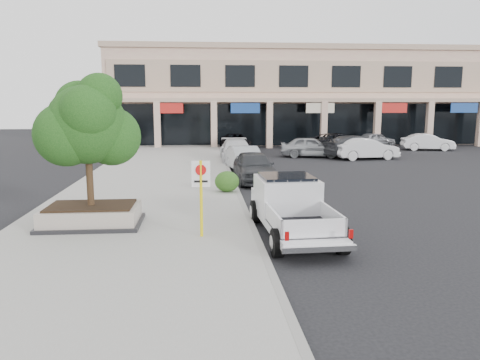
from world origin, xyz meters
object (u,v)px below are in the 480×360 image
Objects in this scene: no_parking_sign at (201,188)px; lot_car_a at (311,147)px; lot_car_d at (339,142)px; lot_car_e at (375,140)px; lot_car_f at (428,142)px; lot_car_b at (366,149)px; curb_car_b at (245,159)px; planter at (92,215)px; planter_tree at (92,125)px; curb_car_a at (254,167)px; pickup_truck at (294,208)px; curb_car_d at (235,142)px; lot_car_c at (357,146)px; curb_car_c at (236,151)px.

lot_car_a is (8.29, 21.05, -0.85)m from no_parking_sign.
lot_car_d reaches higher than lot_car_e.
lot_car_d reaches higher than lot_car_f.
lot_car_a reaches higher than lot_car_b.
curb_car_b is (2.65, 14.07, -0.88)m from no_parking_sign.
planter is 23.63m from lot_car_b.
planter_tree is 10.90m from curb_car_a.
lot_car_a is at bearing 68.50° from no_parking_sign.
planter_tree is at bearing 48.97° from planter.
lot_car_d is (11.70, 25.01, -0.85)m from no_parking_sign.
pickup_truck is 26.55m from curb_car_d.
planter_tree is (0.13, 0.15, 2.94)m from planter.
lot_car_c is at bearing 63.80° from pickup_truck.
curb_car_b is 14.20m from lot_car_d.
lot_car_f reaches higher than curb_car_d.
planter_tree is 23.57m from lot_car_b.
planter_tree is 0.87× the size of lot_car_a.
lot_car_b is 0.82× the size of lot_car_c.
planter is 0.70× the size of curb_car_b.
lot_car_b is (9.24, 9.04, -0.03)m from curb_car_a.
planter_tree is 13.98m from curb_car_b.
lot_car_c reaches higher than curb_car_a.
no_parking_sign reaches higher than curb_car_d.
lot_car_f is at bearing 53.64° from pickup_truck.
curb_car_c is 9.55m from lot_car_c.
pickup_truck reaches higher than lot_car_e.
lot_car_a is 10.80m from lot_car_e.
planter_tree is at bearing 164.08° from pickup_truck.
pickup_truck is 1.20× the size of curb_car_a.
curb_car_b is 1.05× the size of lot_car_f.
lot_car_b is at bearing 42.23° from curb_car_a.
planter is 0.59× the size of curb_car_c.
curb_car_a reaches higher than curb_car_c.
lot_car_b is 1.32m from lot_car_c.
planter_tree is 6.95m from pickup_truck.
lot_car_e is at bearing 35.95° from curb_car_c.
curb_car_c is 6.31m from lot_car_a.
lot_car_b is at bearing 48.73° from planter.
planter is at bearing 130.54° from lot_car_b.
curb_car_a reaches higher than lot_car_b.
no_parking_sign reaches higher than lot_car_c.
pickup_truck is (6.30, -1.50, -2.52)m from planter_tree.
curb_car_c is 9.56m from lot_car_b.
no_parking_sign is at bearing 128.79° from lot_car_c.
pickup_truck is 1.31× the size of lot_car_f.
lot_car_c reaches higher than lot_car_d.
curb_car_c is at bearing 70.42° from planter.
lot_car_c is 4.33m from lot_car_d.
curb_car_b is at bearing 114.57° from lot_car_e.
curb_car_a is 1.00× the size of lot_car_b.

